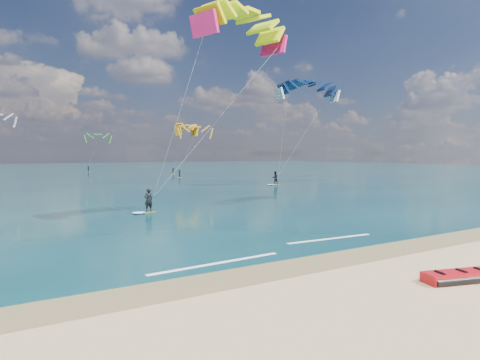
% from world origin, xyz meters
% --- Properties ---
extents(ground, '(320.00, 320.00, 0.00)m').
position_xyz_m(ground, '(0.00, 40.00, 0.00)').
color(ground, tan).
rests_on(ground, ground).
extents(wet_sand_strip, '(320.00, 2.40, 0.01)m').
position_xyz_m(wet_sand_strip, '(0.00, 3.00, 0.00)').
color(wet_sand_strip, olive).
rests_on(wet_sand_strip, ground).
extents(sea, '(320.00, 200.00, 0.04)m').
position_xyz_m(sea, '(0.00, 104.00, 0.02)').
color(sea, '#092F33').
rests_on(sea, ground).
extents(packed_kite_mid, '(3.10, 1.98, 0.44)m').
position_xyz_m(packed_kite_mid, '(3.60, -1.76, 0.00)').
color(packed_kite_mid, red).
rests_on(packed_kite_mid, ground).
extents(kitesurfer_main, '(12.05, 8.58, 16.16)m').
position_xyz_m(kitesurfer_main, '(2.91, 18.32, 8.28)').
color(kitesurfer_main, gold).
rests_on(kitesurfer_main, sea).
extents(kitesurfer_far, '(10.47, 6.85, 16.44)m').
position_xyz_m(kitesurfer_far, '(27.66, 37.59, 8.74)').
color(kitesurfer_far, '#BACB1E').
rests_on(kitesurfer_far, sea).
extents(shoreline_foam, '(13.60, 1.91, 0.01)m').
position_xyz_m(shoreline_foam, '(0.94, 5.61, 0.04)').
color(shoreline_foam, white).
rests_on(shoreline_foam, ground).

